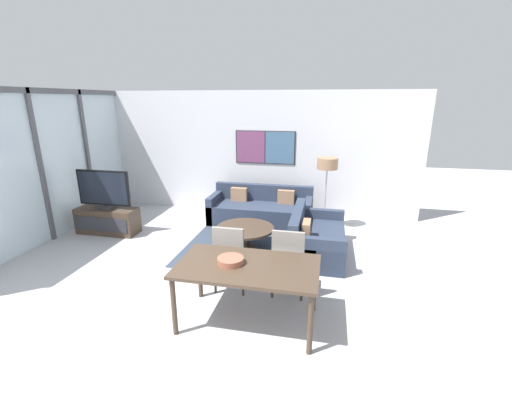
{
  "coord_description": "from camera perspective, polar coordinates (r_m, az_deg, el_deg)",
  "views": [
    {
      "loc": [
        1.83,
        -2.65,
        2.59
      ],
      "look_at": [
        0.71,
        2.56,
        0.95
      ],
      "focal_mm": 24.0,
      "sensor_mm": 36.0,
      "label": 1
    }
  ],
  "objects": [
    {
      "name": "fruit_bowl",
      "position": [
        4.05,
        -4.26,
        -9.14
      ],
      "size": [
        0.31,
        0.31,
        0.07
      ],
      "color": "#995642",
      "rests_on": "dining_table"
    },
    {
      "name": "dining_chair_left",
      "position": [
        4.78,
        -4.22,
        -8.31
      ],
      "size": [
        0.46,
        0.46,
        0.98
      ],
      "color": "gray",
      "rests_on": "ground_plane"
    },
    {
      "name": "tv_console",
      "position": [
        7.53,
        -23.47,
        -2.39
      ],
      "size": [
        1.22,
        0.46,
        0.52
      ],
      "color": "#423326",
      "rests_on": "ground_plane"
    },
    {
      "name": "wall_back",
      "position": [
        8.07,
        -1.09,
        8.65
      ],
      "size": [
        7.69,
        0.09,
        2.8
      ],
      "color": "silver",
      "rests_on": "ground_plane"
    },
    {
      "name": "floor_lamp",
      "position": [
        6.97,
        11.78,
        6.13
      ],
      "size": [
        0.41,
        0.41,
        1.5
      ],
      "color": "#2D2D33",
      "rests_on": "ground_plane"
    },
    {
      "name": "ground_plane",
      "position": [
        4.13,
        -18.91,
        -22.82
      ],
      "size": [
        24.0,
        24.0,
        0.0
      ],
      "primitive_type": "plane",
      "color": "#B2B2B7"
    },
    {
      "name": "dining_chair_centre",
      "position": [
        4.68,
        5.46,
        -8.94
      ],
      "size": [
        0.46,
        0.46,
        0.98
      ],
      "color": "gray",
      "rests_on": "ground_plane"
    },
    {
      "name": "dining_table",
      "position": [
        4.06,
        -1.39,
        -10.91
      ],
      "size": [
        1.65,
        0.93,
        0.76
      ],
      "color": "#423326",
      "rests_on": "ground_plane"
    },
    {
      "name": "window_wall_left",
      "position": [
        7.41,
        -32.54,
        6.23
      ],
      "size": [
        0.07,
        5.12,
        2.8
      ],
      "color": "silver",
      "rests_on": "ground_plane"
    },
    {
      "name": "area_rug",
      "position": [
        6.27,
        -1.83,
        -7.28
      ],
      "size": [
        2.2,
        1.94,
        0.01
      ],
      "color": "#333D4C",
      "rests_on": "ground_plane"
    },
    {
      "name": "sofa_side",
      "position": [
        6.05,
        9.54,
        -5.72
      ],
      "size": [
        0.89,
        1.58,
        0.78
      ],
      "rotation": [
        0.0,
        0.0,
        1.57
      ],
      "color": "#2D384C",
      "rests_on": "ground_plane"
    },
    {
      "name": "sofa_main",
      "position": [
        7.53,
        0.87,
        -0.86
      ],
      "size": [
        2.2,
        0.89,
        0.78
      ],
      "color": "#2D384C",
      "rests_on": "ground_plane"
    },
    {
      "name": "coffee_table",
      "position": [
        6.14,
        -1.86,
        -4.65
      ],
      "size": [
        1.04,
        1.04,
        0.42
      ],
      "color": "#423326",
      "rests_on": "ground_plane"
    },
    {
      "name": "television",
      "position": [
        7.36,
        -24.05,
        2.33
      ],
      "size": [
        1.11,
        0.2,
        0.77
      ],
      "color": "#2D2D33",
      "rests_on": "tv_console"
    }
  ]
}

